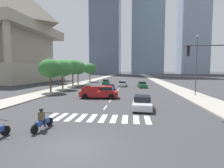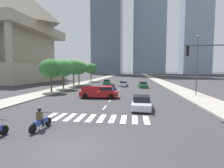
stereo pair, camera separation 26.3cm
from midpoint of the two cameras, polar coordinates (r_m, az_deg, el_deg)
ground_plane at (r=9.34m, az=-12.28°, el=-20.39°), size 800.00×800.00×0.00m
sidewalk_east at (r=39.22m, az=20.81°, el=-1.25°), size 4.00×260.00×0.15m
sidewalk_west at (r=40.97m, az=-13.99°, el=-0.84°), size 4.00×260.00×0.15m
crosswalk_near at (r=14.25m, az=-4.77°, el=-11.36°), size 8.55×2.32×0.01m
lane_divider_center at (r=41.67m, az=3.38°, el=-0.71°), size 0.14×50.00×0.01m
motorcycle_lead at (r=12.36m, az=-22.36°, el=-11.44°), size 0.70×2.18×1.49m
pickup_truck at (r=23.99m, az=-3.40°, el=-2.79°), size 5.39×2.30×1.67m
sedan_silver_0 at (r=17.71m, az=10.36°, el=-6.28°), size 2.10×4.41×1.29m
sedan_silver_1 at (r=41.23m, az=4.02°, el=0.03°), size 1.99×4.69×1.25m
sedan_green_2 at (r=46.93m, az=-1.56°, el=0.64°), size 2.13×4.73×1.30m
sedan_green_3 at (r=39.08m, az=10.57°, el=-0.28°), size 2.07×4.67×1.27m
sedan_blue_4 at (r=32.83m, az=-0.27°, el=-1.21°), size 2.04×4.37×1.18m
traffic_signal_near at (r=17.39m, az=31.09°, el=5.65°), size 3.93×0.28×6.35m
street_lamp_east at (r=28.29m, az=27.03°, el=6.77°), size 0.50×0.24×8.89m
street_tree_nearest at (r=31.05m, az=-19.73°, el=4.90°), size 3.87×3.87×5.70m
street_tree_second at (r=35.67m, az=-15.98°, el=5.17°), size 4.13×4.13×5.95m
street_tree_third at (r=41.18m, az=-12.70°, el=5.59°), size 4.25×4.25×6.32m
street_tree_fourth at (r=44.93m, az=-10.96°, el=5.41°), size 4.18×4.18×6.19m
street_tree_fifth at (r=56.83m, az=-7.00°, el=5.18°), size 4.22×4.22×6.09m
war_memorial at (r=71.34m, az=-32.44°, el=16.13°), size 31.54×31.54×36.91m
office_tower_center_skyline at (r=185.33m, az=12.39°, el=23.74°), size 29.74×28.94×130.34m
office_tower_right_skyline at (r=189.58m, az=26.33°, el=19.21°), size 22.53×28.66×115.83m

